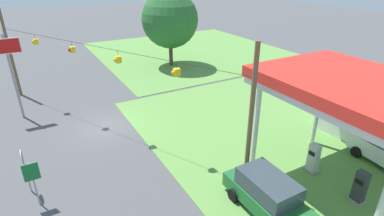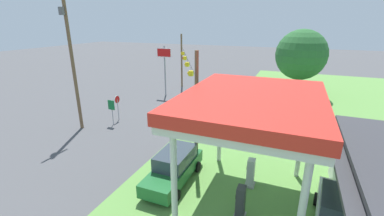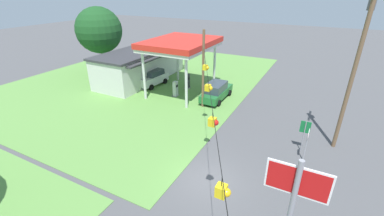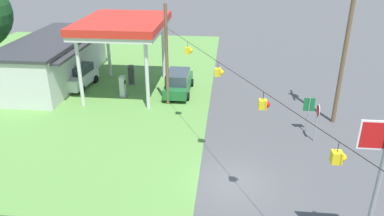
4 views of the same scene
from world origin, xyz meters
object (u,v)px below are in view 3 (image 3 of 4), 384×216
gas_station_canopy (181,45)px  route_sign (305,130)px  car_at_pumps_rear (152,78)px  utility_pole_main (356,62)px  gas_station_store (141,65)px  stop_sign_roadside (308,138)px  fuel_pump_near (175,89)px  car_at_pumps_front (216,91)px  stop_sign_overhead (292,207)px  tree_behind_station (99,30)px  fuel_pump_far (187,82)px

gas_station_canopy → route_sign: gas_station_canopy is taller
car_at_pumps_rear → utility_pole_main: (-4.76, -20.15, 5.57)m
gas_station_canopy → car_at_pumps_rear: bearing=84.7°
gas_station_store → stop_sign_roadside: 22.75m
fuel_pump_near → car_at_pumps_front: bearing=-74.4°
gas_station_store → gas_station_canopy: bearing=-103.8°
car_at_pumps_rear → route_sign: route_sign is taller
stop_sign_overhead → tree_behind_station: bearing=55.9°
stop_sign_roadside → tree_behind_station: (8.56, 27.02, 4.08)m
fuel_pump_near → utility_pole_main: size_ratio=0.15×
fuel_pump_far → stop_sign_roadside: bearing=-122.0°
fuel_pump_near → car_at_pumps_rear: car_at_pumps_rear is taller
stop_sign_roadside → route_sign: size_ratio=1.04×
fuel_pump_far → utility_pole_main: utility_pole_main is taller
gas_station_canopy → gas_station_store: 7.95m
gas_station_store → car_at_pumps_front: (-1.88, -11.29, -0.98)m
car_at_pumps_rear → utility_pole_main: bearing=82.1°
route_sign → fuel_pump_near: bearing=71.0°
car_at_pumps_front → utility_pole_main: bearing=-109.9°
car_at_pumps_rear → tree_behind_station: (0.83, 8.73, 4.91)m
gas_station_store → car_at_pumps_rear: gas_station_store is taller
gas_station_store → car_at_pumps_rear: size_ratio=3.00×
fuel_pump_far → route_sign: 15.58m
gas_station_canopy → car_at_pumps_rear: 6.24m
fuel_pump_far → stop_sign_roadside: size_ratio=0.70×
fuel_pump_far → tree_behind_station: bearing=90.7°
utility_pole_main → car_at_pumps_front: bearing=69.9°
gas_station_store → fuel_pump_near: gas_station_store is taller
fuel_pump_far → fuel_pump_near: bearing=180.0°
car_at_pumps_rear → tree_behind_station: size_ratio=0.49×
stop_sign_overhead → car_at_pumps_front: bearing=29.4°
fuel_pump_near → stop_sign_roadside: (-5.94, -13.93, 0.98)m
stop_sign_roadside → route_sign: (1.24, 0.29, -0.10)m
fuel_pump_far → utility_pole_main: 17.76m
car_at_pumps_rear → stop_sign_overhead: (-17.41, -18.20, 3.52)m
fuel_pump_far → stop_sign_roadside: stop_sign_roadside is taller
gas_station_store → tree_behind_station: bearing=94.4°
fuel_pump_far → stop_sign_overhead: stop_sign_overhead is taller
car_at_pumps_front → stop_sign_overhead: bearing=-150.4°
car_at_pumps_front → fuel_pump_far: bearing=70.4°
stop_sign_roadside → route_sign: stop_sign_roadside is taller
car_at_pumps_front → route_sign: bearing=-122.3°
gas_station_store → stop_sign_overhead: bearing=-132.0°
utility_pole_main → tree_behind_station: 29.42m
gas_station_canopy → stop_sign_roadside: 16.16m
gas_station_store → fuel_pump_far: size_ratio=7.53×
fuel_pump_far → tree_behind_station: (-0.15, 13.08, 5.06)m
stop_sign_overhead → tree_behind_station: tree_behind_station is taller
fuel_pump_near → utility_pole_main: bearing=-100.6°
gas_station_canopy → fuel_pump_near: 4.82m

